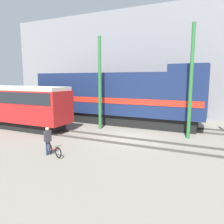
{
  "coord_description": "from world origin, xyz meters",
  "views": [
    {
      "loc": [
        5.34,
        -14.23,
        4.21
      ],
      "look_at": [
        -1.36,
        0.11,
        1.8
      ],
      "focal_mm": 35.0,
      "sensor_mm": 36.0,
      "label": 1
    }
  ],
  "objects_px": {
    "freight_locomotive": "(116,97)",
    "streetcar": "(13,104)",
    "utility_pole_center": "(191,82)",
    "person": "(48,138)",
    "utility_pole_left": "(100,84)",
    "bicycle": "(54,150)"
  },
  "relations": [
    {
      "from": "freight_locomotive",
      "to": "person",
      "type": "relative_size",
      "value": 10.1
    },
    {
      "from": "freight_locomotive",
      "to": "utility_pole_center",
      "type": "height_order",
      "value": "utility_pole_center"
    },
    {
      "from": "person",
      "to": "utility_pole_center",
      "type": "xyz_separation_m",
      "value": [
        6.7,
        6.93,
        3.01
      ]
    },
    {
      "from": "person",
      "to": "utility_pole_center",
      "type": "height_order",
      "value": "utility_pole_center"
    },
    {
      "from": "freight_locomotive",
      "to": "streetcar",
      "type": "xyz_separation_m",
      "value": [
        -7.33,
        -5.39,
        -0.45
      ]
    },
    {
      "from": "streetcar",
      "to": "utility_pole_center",
      "type": "xyz_separation_m",
      "value": [
        14.14,
        2.7,
        1.91
      ]
    },
    {
      "from": "utility_pole_left",
      "to": "freight_locomotive",
      "type": "bearing_deg",
      "value": 83.3
    },
    {
      "from": "utility_pole_left",
      "to": "utility_pole_center",
      "type": "bearing_deg",
      "value": 0.0
    },
    {
      "from": "person",
      "to": "streetcar",
      "type": "bearing_deg",
      "value": 150.35
    },
    {
      "from": "utility_pole_center",
      "to": "streetcar",
      "type": "bearing_deg",
      "value": -169.2
    },
    {
      "from": "freight_locomotive",
      "to": "bicycle",
      "type": "height_order",
      "value": "freight_locomotive"
    },
    {
      "from": "utility_pole_center",
      "to": "freight_locomotive",
      "type": "bearing_deg",
      "value": 158.39
    },
    {
      "from": "bicycle",
      "to": "person",
      "type": "relative_size",
      "value": 0.96
    },
    {
      "from": "utility_pole_left",
      "to": "utility_pole_center",
      "type": "height_order",
      "value": "utility_pole_center"
    },
    {
      "from": "person",
      "to": "freight_locomotive",
      "type": "bearing_deg",
      "value": 90.65
    },
    {
      "from": "streetcar",
      "to": "bicycle",
      "type": "bearing_deg",
      "value": -28.41
    },
    {
      "from": "streetcar",
      "to": "bicycle",
      "type": "height_order",
      "value": "streetcar"
    },
    {
      "from": "streetcar",
      "to": "utility_pole_left",
      "type": "bearing_deg",
      "value": 21.04
    },
    {
      "from": "freight_locomotive",
      "to": "utility_pole_left",
      "type": "distance_m",
      "value": 3.01
    },
    {
      "from": "person",
      "to": "utility_pole_left",
      "type": "relative_size",
      "value": 0.21
    },
    {
      "from": "freight_locomotive",
      "to": "streetcar",
      "type": "distance_m",
      "value": 9.11
    },
    {
      "from": "freight_locomotive",
      "to": "utility_pole_left",
      "type": "bearing_deg",
      "value": -96.7
    }
  ]
}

